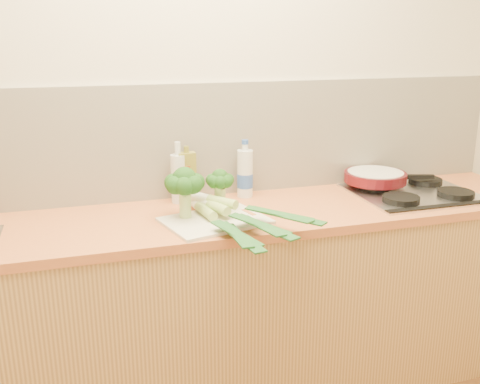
% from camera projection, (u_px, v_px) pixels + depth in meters
% --- Properties ---
extents(room_shell, '(3.50, 3.50, 3.50)m').
position_uv_depth(room_shell, '(196.00, 141.00, 2.53)').
color(room_shell, beige).
rests_on(room_shell, ground).
extents(counter, '(3.20, 0.62, 0.90)m').
position_uv_depth(counter, '(213.00, 306.00, 2.47)').
color(counter, tan).
rests_on(counter, ground).
extents(gas_hob, '(0.58, 0.50, 0.04)m').
position_uv_depth(gas_hob, '(414.00, 192.00, 2.62)').
color(gas_hob, silver).
rests_on(gas_hob, counter).
extents(chopping_board, '(0.47, 0.40, 0.01)m').
position_uv_depth(chopping_board, '(215.00, 221.00, 2.24)').
color(chopping_board, beige).
rests_on(chopping_board, counter).
extents(broccoli_left, '(0.17, 0.17, 0.22)m').
position_uv_depth(broccoli_left, '(184.00, 183.00, 2.22)').
color(broccoli_left, '#AAC975').
rests_on(broccoli_left, chopping_board).
extents(broccoli_right, '(0.12, 0.12, 0.18)m').
position_uv_depth(broccoli_right, '(220.00, 182.00, 2.32)').
color(broccoli_right, '#AAC975').
rests_on(broccoli_right, chopping_board).
extents(leek_front, '(0.17, 0.70, 0.04)m').
position_uv_depth(leek_front, '(212.00, 216.00, 2.20)').
color(leek_front, white).
rests_on(leek_front, chopping_board).
extents(leek_mid, '(0.27, 0.60, 0.04)m').
position_uv_depth(leek_mid, '(231.00, 213.00, 2.19)').
color(leek_mid, white).
rests_on(leek_mid, chopping_board).
extents(leek_back, '(0.44, 0.55, 0.04)m').
position_uv_depth(leek_back, '(237.00, 205.00, 2.23)').
color(leek_back, white).
rests_on(leek_back, chopping_board).
extents(skillet, '(0.45, 0.31, 0.05)m').
position_uv_depth(skillet, '(376.00, 177.00, 2.70)').
color(skillet, '#4C0C13').
rests_on(skillet, gas_hob).
extents(oil_tin, '(0.08, 0.05, 0.26)m').
position_uv_depth(oil_tin, '(187.00, 177.00, 2.48)').
color(oil_tin, olive).
rests_on(oil_tin, counter).
extents(glass_bottle, '(0.07, 0.07, 0.29)m').
position_uv_depth(glass_bottle, '(178.00, 178.00, 2.47)').
color(glass_bottle, silver).
rests_on(glass_bottle, counter).
extents(amber_bottle, '(0.06, 0.06, 0.23)m').
position_uv_depth(amber_bottle, '(184.00, 183.00, 2.48)').
color(amber_bottle, maroon).
rests_on(amber_bottle, counter).
extents(water_bottle, '(0.08, 0.08, 0.26)m').
position_uv_depth(water_bottle, '(245.00, 175.00, 2.56)').
color(water_bottle, silver).
rests_on(water_bottle, counter).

